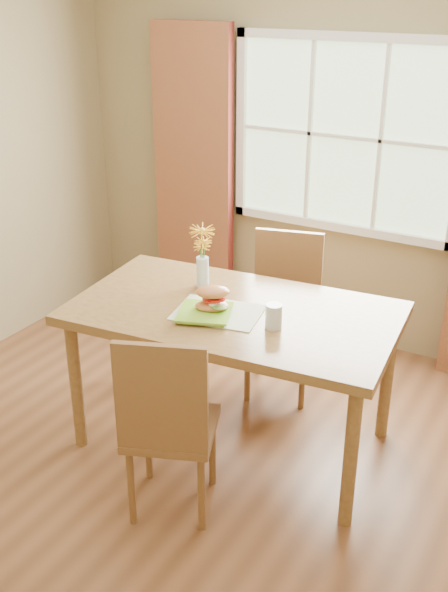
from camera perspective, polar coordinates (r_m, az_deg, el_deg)
room at (r=3.23m, az=-2.11°, el=4.51°), size 4.24×3.84×2.74m
window at (r=4.82m, az=9.95°, el=12.81°), size 1.62×0.06×1.32m
curtain_left at (r=5.33m, az=-2.52°, el=9.85°), size 0.65×0.08×2.20m
dining_table at (r=3.76m, az=0.80°, el=-2.27°), size 1.83×1.14×0.85m
chair_near at (r=3.33m, az=-4.70°, el=-10.21°), size 0.56×0.56×1.03m
chair_far at (r=4.42m, az=4.98°, el=-0.81°), size 0.53×0.53×1.04m
placemat at (r=3.67m, az=-0.49°, el=-1.37°), size 0.50×0.41×0.01m
plate at (r=3.63m, az=-1.59°, el=-1.50°), size 0.35×0.35×0.01m
croissant_sandwich at (r=3.63m, az=-0.95°, el=-0.22°), size 0.22×0.20×0.14m
water_glass at (r=3.50m, az=4.11°, el=-1.71°), size 0.09×0.09×0.13m
flower_vase at (r=3.91m, az=-1.79°, el=3.76°), size 0.15×0.15×0.36m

